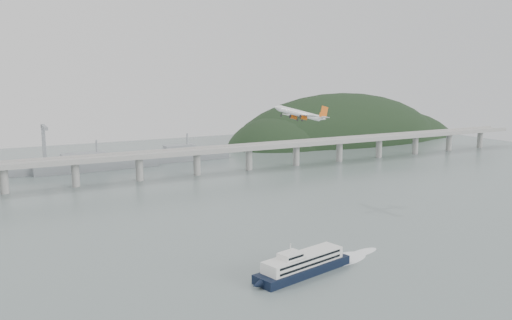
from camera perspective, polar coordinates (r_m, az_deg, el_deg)
ground at (r=284.48m, az=5.27°, el=-8.80°), size 900.00×900.00×0.00m
bridge at (r=455.91m, az=-8.72°, el=0.37°), size 800.00×22.00×23.90m
headland at (r=714.60m, az=9.81°, el=0.63°), size 365.00×155.00×156.00m
ferry at (r=244.19m, az=4.98°, el=-10.89°), size 81.13×28.15×15.50m
airliner at (r=341.99m, az=4.76°, el=4.85°), size 41.20×37.10×13.11m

